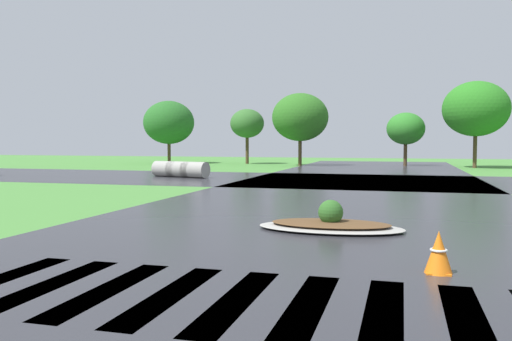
% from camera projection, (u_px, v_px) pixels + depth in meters
% --- Properties ---
extents(asphalt_roadway, '(11.75, 80.00, 0.01)m').
position_uv_depth(asphalt_roadway, '(314.00, 225.00, 12.49)').
color(asphalt_roadway, '#2B2B30').
rests_on(asphalt_roadway, ground).
extents(asphalt_cross_road, '(90.00, 10.58, 0.01)m').
position_uv_depth(asphalt_cross_road, '(361.00, 181.00, 26.34)').
color(asphalt_cross_road, '#2B2B30').
rests_on(asphalt_cross_road, ground).
extents(crosswalk_stripes, '(7.65, 2.84, 0.01)m').
position_uv_depth(crosswalk_stripes, '(236.00, 300.00, 6.64)').
color(crosswalk_stripes, white).
rests_on(crosswalk_stripes, ground).
extents(median_island, '(3.26, 1.68, 0.68)m').
position_uv_depth(median_island, '(331.00, 224.00, 11.85)').
color(median_island, '#9E9B93').
rests_on(median_island, ground).
extents(drainage_pipe_stack, '(3.51, 1.69, 0.87)m').
position_uv_depth(drainage_pipe_stack, '(180.00, 169.00, 29.01)').
color(drainage_pipe_stack, '#9E9B93').
rests_on(drainage_pipe_stack, ground).
extents(traffic_cone, '(0.42, 0.42, 0.65)m').
position_uv_depth(traffic_cone, '(439.00, 253.00, 7.96)').
color(traffic_cone, orange).
rests_on(traffic_cone, ground).
extents(background_treeline, '(35.89, 6.07, 6.35)m').
position_uv_depth(background_treeline, '(359.00, 117.00, 41.59)').
color(background_treeline, '#4C3823').
rests_on(background_treeline, ground).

